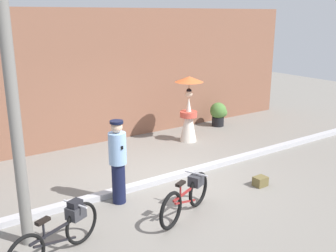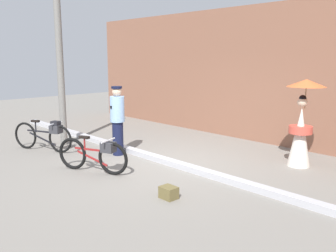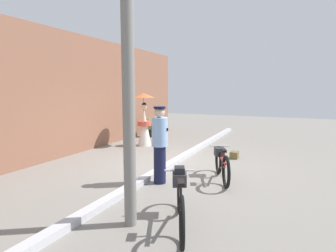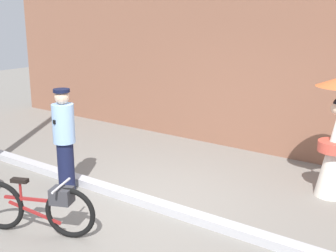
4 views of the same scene
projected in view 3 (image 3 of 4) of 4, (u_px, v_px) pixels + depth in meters
The scene contains 10 objects.
ground_plane at pixel (171, 166), 7.41m from camera, with size 30.00×30.00×0.00m, color gray.
building_wall at pixel (67, 94), 8.61m from camera, with size 14.00×0.40×3.71m, color brown.
sidewalk_curb at pixel (171, 164), 7.40m from camera, with size 14.00×0.20×0.12m, color #B2B2B7.
bicycle_near_officer at pixel (222, 163), 6.26m from camera, with size 1.55×0.74×0.74m.
bicycle_far_side at pixel (180, 197), 4.17m from camera, with size 1.65×0.79×0.78m.
person_officer at pixel (160, 143), 5.96m from camera, with size 0.34×0.38×1.65m.
person_with_parasol at pixel (144, 119), 10.01m from camera, with size 0.81×0.81×1.87m.
potted_plant_by_door at pixel (150, 127), 11.96m from camera, with size 0.55×0.53×0.78m.
backpack_on_pavement at pixel (235, 155), 8.20m from camera, with size 0.28×0.22×0.20m.
utility_pole at pixel (128, 61), 3.90m from camera, with size 0.18×0.18×4.80m, color slate.
Camera 3 is at (-6.58, -2.94, 2.01)m, focal length 30.05 mm.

